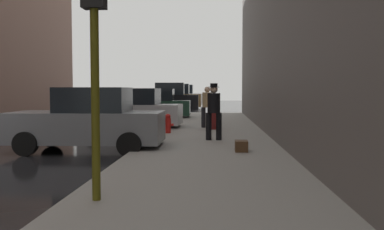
{
  "coord_description": "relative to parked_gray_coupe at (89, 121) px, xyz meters",
  "views": [
    {
      "loc": [
        6.2,
        -9.98,
        1.72
      ],
      "look_at": [
        5.43,
        3.66,
        0.92
      ],
      "focal_mm": 40.0,
      "sensor_mm": 36.0,
      "label": 1
    }
  ],
  "objects": [
    {
      "name": "sidewalk",
      "position": [
        3.35,
        -1.74,
        -0.77
      ],
      "size": [
        4.0,
        40.0,
        0.15
      ],
      "primitive_type": "cube",
      "color": "gray",
      "rests_on": "ground_plane"
    },
    {
      "name": "parked_gray_coupe",
      "position": [
        0.0,
        0.0,
        0.0
      ],
      "size": [
        4.21,
        2.09,
        1.79
      ],
      "color": "slate",
      "rests_on": "ground_plane"
    },
    {
      "name": "parked_silver_sedan",
      "position": [
        -0.0,
        6.3,
        0.0
      ],
      "size": [
        4.27,
        2.19,
        1.79
      ],
      "color": "#B7BABF",
      "rests_on": "ground_plane"
    },
    {
      "name": "parked_dark_green_sedan",
      "position": [
        -0.0,
        12.82,
        0.0
      ],
      "size": [
        4.24,
        2.13,
        1.79
      ],
      "color": "#193828",
      "rests_on": "ground_plane"
    },
    {
      "name": "parked_black_suv",
      "position": [
        -0.0,
        19.75,
        0.18
      ],
      "size": [
        4.66,
        2.18,
        2.25
      ],
      "color": "black",
      "rests_on": "ground_plane"
    },
    {
      "name": "parked_bronze_suv",
      "position": [
        -0.0,
        25.61,
        0.18
      ],
      "size": [
        4.61,
        2.08,
        2.25
      ],
      "color": "brown",
      "rests_on": "ground_plane"
    },
    {
      "name": "parked_white_van",
      "position": [
        -0.0,
        31.7,
        0.18
      ],
      "size": [
        4.62,
        2.1,
        2.25
      ],
      "color": "silver",
      "rests_on": "ground_plane"
    },
    {
      "name": "fire_hydrant",
      "position": [
        1.8,
        3.72,
        -0.35
      ],
      "size": [
        0.42,
        0.22,
        0.7
      ],
      "color": "red",
      "rests_on": "sidewalk"
    },
    {
      "name": "traffic_light",
      "position": [
        1.85,
        -5.78,
        1.91
      ],
      "size": [
        0.32,
        0.32,
        3.6
      ],
      "color": "#514C0F",
      "rests_on": "sidewalk"
    },
    {
      "name": "pedestrian_in_tan_coat",
      "position": [
        3.19,
        6.15,
        0.26
      ],
      "size": [
        0.52,
        0.47,
        1.71
      ],
      "color": "black",
      "rests_on": "sidewalk"
    },
    {
      "name": "pedestrian_with_fedora",
      "position": [
        3.48,
        1.66,
        0.29
      ],
      "size": [
        0.51,
        0.42,
        1.78
      ],
      "color": "black",
      "rests_on": "sidewalk"
    },
    {
      "name": "rolling_suitcase",
      "position": [
        3.54,
        5.43,
        -0.36
      ],
      "size": [
        0.38,
        0.57,
        1.04
      ],
      "color": "#591414",
      "rests_on": "sidewalk"
    },
    {
      "name": "duffel_bag",
      "position": [
        4.2,
        -0.82,
        -0.56
      ],
      "size": [
        0.32,
        0.44,
        0.28
      ],
      "color": "#472D19",
      "rests_on": "sidewalk"
    }
  ]
}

